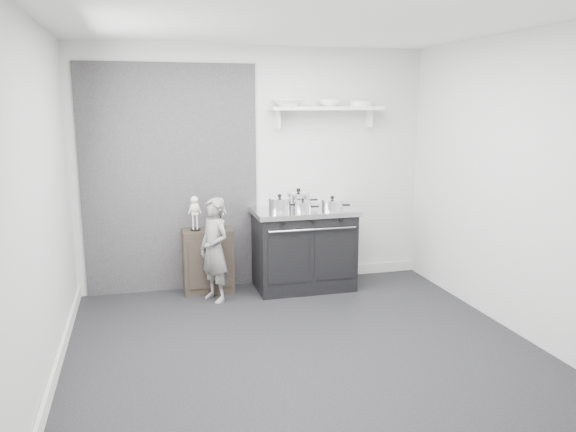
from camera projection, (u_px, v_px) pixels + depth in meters
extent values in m
plane|color=black|center=(299.00, 344.00, 4.94)|extent=(4.00, 4.00, 0.00)
cube|color=silver|center=(256.00, 168.00, 6.37)|extent=(4.00, 0.02, 2.70)
cube|color=silver|center=(394.00, 244.00, 2.96)|extent=(4.00, 0.02, 2.70)
cube|color=silver|center=(41.00, 203.00, 4.16)|extent=(0.02, 3.60, 2.70)
cube|color=silver|center=(508.00, 184.00, 5.17)|extent=(0.02, 3.60, 2.70)
cube|color=silver|center=(300.00, 22.00, 4.40)|extent=(4.00, 3.60, 0.02)
cube|color=black|center=(171.00, 180.00, 6.14)|extent=(1.90, 0.02, 2.50)
cube|color=silver|center=(337.00, 271.00, 6.86)|extent=(2.00, 0.03, 0.12)
cube|color=silver|center=(58.00, 364.00, 4.42)|extent=(0.03, 3.60, 0.12)
cube|color=silver|center=(327.00, 108.00, 6.32)|extent=(1.30, 0.26, 0.04)
cube|color=silver|center=(278.00, 119.00, 6.27)|extent=(0.03, 0.12, 0.20)
cube|color=silver|center=(369.00, 119.00, 6.55)|extent=(0.03, 0.12, 0.20)
cube|color=black|center=(303.00, 251.00, 6.37)|extent=(1.08, 0.65, 0.86)
cube|color=silver|center=(304.00, 211.00, 6.28)|extent=(1.14, 0.69, 0.05)
cube|color=black|center=(289.00, 258.00, 6.00)|extent=(0.45, 0.02, 0.56)
cube|color=black|center=(334.00, 255.00, 6.13)|extent=(0.45, 0.02, 0.56)
cylinder|color=silver|center=(313.00, 230.00, 5.97)|extent=(0.97, 0.02, 0.02)
cylinder|color=black|center=(283.00, 223.00, 5.89)|extent=(0.04, 0.03, 0.04)
cylinder|color=black|center=(313.00, 221.00, 5.97)|extent=(0.04, 0.03, 0.04)
cylinder|color=black|center=(341.00, 220.00, 6.05)|extent=(0.04, 0.03, 0.04)
cube|color=black|center=(208.00, 261.00, 6.24)|extent=(0.55, 0.32, 0.71)
imported|color=slate|center=(215.00, 250.00, 5.92)|extent=(0.43, 0.48, 1.11)
cylinder|color=white|center=(280.00, 205.00, 6.09)|extent=(0.24, 0.24, 0.14)
cylinder|color=white|center=(280.00, 198.00, 6.08)|extent=(0.25, 0.25, 0.02)
sphere|color=black|center=(280.00, 196.00, 6.07)|extent=(0.04, 0.04, 0.04)
cylinder|color=black|center=(294.00, 205.00, 6.13)|extent=(0.10, 0.02, 0.02)
cylinder|color=white|center=(298.00, 200.00, 6.34)|extent=(0.27, 0.27, 0.16)
cylinder|color=white|center=(298.00, 193.00, 6.32)|extent=(0.28, 0.28, 0.02)
sphere|color=black|center=(298.00, 190.00, 6.31)|extent=(0.05, 0.05, 0.05)
cylinder|color=black|center=(313.00, 200.00, 6.38)|extent=(0.10, 0.02, 0.02)
cylinder|color=white|center=(332.00, 206.00, 6.15)|extent=(0.23, 0.23, 0.11)
cylinder|color=white|center=(332.00, 200.00, 6.14)|extent=(0.24, 0.24, 0.02)
sphere|color=black|center=(332.00, 198.00, 6.13)|extent=(0.04, 0.04, 0.04)
cylinder|color=black|center=(346.00, 205.00, 6.19)|extent=(0.10, 0.02, 0.02)
cylinder|color=white|center=(303.00, 207.00, 6.09)|extent=(0.19, 0.19, 0.10)
cylinder|color=white|center=(303.00, 202.00, 6.08)|extent=(0.19, 0.19, 0.02)
sphere|color=black|center=(303.00, 200.00, 6.07)|extent=(0.03, 0.03, 0.03)
cylinder|color=black|center=(314.00, 207.00, 6.12)|extent=(0.10, 0.02, 0.02)
imported|color=white|center=(288.00, 103.00, 6.19)|extent=(0.33, 0.33, 0.08)
imported|color=white|center=(330.00, 103.00, 6.32)|extent=(0.24, 0.24, 0.08)
cylinder|color=silver|center=(361.00, 104.00, 6.41)|extent=(0.27, 0.27, 0.06)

